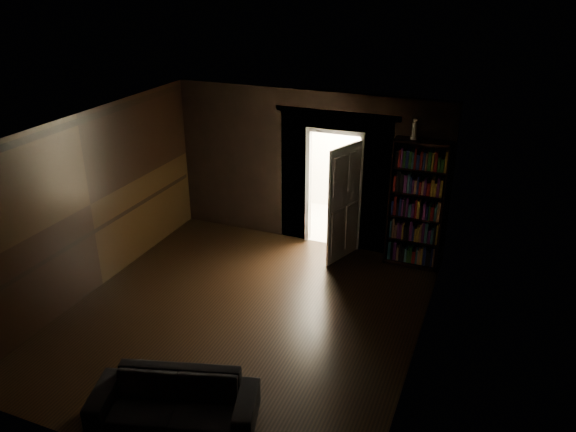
% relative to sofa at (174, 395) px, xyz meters
% --- Properties ---
extents(ground, '(5.50, 5.50, 0.00)m').
position_rel_sofa_xyz_m(ground, '(-0.21, 2.10, -0.36)').
color(ground, black).
rests_on(ground, ground).
extents(room_walls, '(5.02, 5.61, 2.84)m').
position_rel_sofa_xyz_m(room_walls, '(-0.22, 3.17, 1.33)').
color(room_walls, black).
rests_on(room_walls, ground).
extents(kitchen_alcove, '(2.20, 1.80, 2.60)m').
position_rel_sofa_xyz_m(kitchen_alcove, '(0.29, 5.97, 0.85)').
color(kitchen_alcove, '#B7ADA0').
rests_on(kitchen_alcove, ground).
extents(sofa, '(2.00, 1.29, 0.71)m').
position_rel_sofa_xyz_m(sofa, '(0.00, 0.00, 0.00)').
color(sofa, black).
rests_on(sofa, ground).
extents(bookshelf, '(0.94, 0.47, 2.20)m').
position_rel_sofa_xyz_m(bookshelf, '(1.79, 4.65, 0.74)').
color(bookshelf, black).
rests_on(bookshelf, ground).
extents(refrigerator, '(0.81, 0.76, 1.65)m').
position_rel_sofa_xyz_m(refrigerator, '(0.89, 6.13, 0.47)').
color(refrigerator, white).
rests_on(refrigerator, ground).
extents(door, '(0.34, 0.82, 2.05)m').
position_rel_sofa_xyz_m(door, '(0.61, 4.43, 0.67)').
color(door, silver).
rests_on(door, ground).
extents(figurine, '(0.12, 0.12, 0.33)m').
position_rel_sofa_xyz_m(figurine, '(1.63, 4.68, 2.01)').
color(figurine, silver).
rests_on(figurine, bookshelf).
extents(bottles, '(0.63, 0.09, 0.26)m').
position_rel_sofa_xyz_m(bottles, '(0.87, 6.12, 1.42)').
color(bottles, black).
rests_on(bottles, refrigerator).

